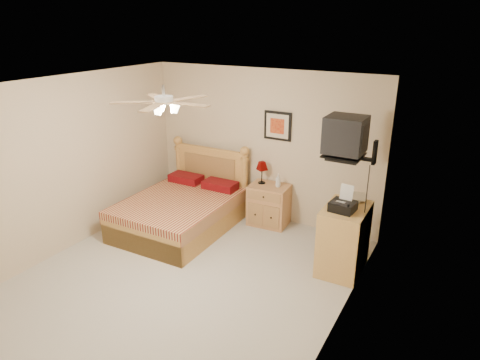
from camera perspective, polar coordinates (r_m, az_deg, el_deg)
name	(u,v)px	position (r m, az deg, el deg)	size (l,w,h in m)	color
floor	(185,278)	(5.83, -7.37, -12.86)	(4.50, 4.50, 0.00)	#ADA89D
ceiling	(175,86)	(4.92, -8.72, 12.24)	(4.00, 4.50, 0.04)	white
wall_back	(263,146)	(7.06, 3.02, 4.58)	(4.00, 0.04, 2.50)	beige
wall_front	(8,284)	(3.91, -28.59, -12.06)	(4.00, 0.04, 2.50)	beige
wall_left	(67,165)	(6.59, -22.04, 1.89)	(0.04, 4.50, 2.50)	beige
wall_right	(341,227)	(4.42, 13.36, -6.11)	(0.04, 4.50, 2.50)	beige
bed	(178,193)	(6.82, -8.27, -1.77)	(1.47, 1.93, 1.25)	#B17B37
nightstand	(269,205)	(7.06, 3.90, -3.32)	(0.63, 0.47, 0.68)	#BF7D4A
table_lamp	(262,172)	(6.96, 2.93, 1.02)	(0.20, 0.20, 0.37)	#550301
lotion_bottle	(278,180)	(6.85, 5.10, -0.06)	(0.08, 0.08, 0.22)	silver
framed_picture	(278,126)	(6.84, 5.05, 7.20)	(0.46, 0.04, 0.46)	black
dresser	(344,239)	(5.90, 13.67, -7.65)	(0.54, 0.78, 0.92)	tan
fax_machine	(344,199)	(5.54, 13.64, -2.48)	(0.30, 0.32, 0.32)	black
magazine_lower	(348,198)	(5.98, 14.20, -2.30)	(0.19, 0.26, 0.02)	#B5AA93
magazine_upper	(350,196)	(5.99, 14.41, -2.04)	(0.22, 0.30, 0.02)	tan
wall_tv	(357,139)	(5.51, 15.36, 5.29)	(0.56, 0.46, 0.58)	black
ceiling_fan	(164,102)	(4.79, -10.10, 10.24)	(1.14, 1.14, 0.28)	white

